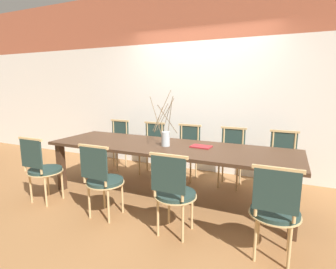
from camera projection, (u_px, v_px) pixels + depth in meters
The scene contains 14 objects.
ground_plane at pixel (168, 197), 3.61m from camera, with size 16.00×16.00×0.00m, color olive.
wall_rear at pixel (200, 80), 4.52m from camera, with size 12.00×0.06×3.20m.
dining_table at pixel (168, 151), 3.49m from camera, with size 3.29×0.98×0.73m.
chair_near_leftend at pixel (42, 167), 3.37m from camera, with size 0.44×0.44×0.89m.
chair_near_left at pixel (102, 178), 2.98m from camera, with size 0.44×0.44×0.89m.
chair_near_center at pixel (174, 191), 2.62m from camera, with size 0.44×0.44×0.89m.
chair_near_right at pixel (275, 209), 2.23m from camera, with size 0.44×0.44×0.89m.
chair_far_leftend at pixel (116, 143), 4.82m from camera, with size 0.44×0.44×0.89m.
chair_far_left at pixel (151, 146), 4.53m from camera, with size 0.44×0.44×0.89m.
chair_far_center at pixel (187, 150), 4.26m from camera, with size 0.44×0.44×0.89m.
chair_far_right at pixel (231, 155), 3.97m from camera, with size 0.44×0.44×0.89m.
chair_far_rightend at pixel (282, 160), 3.68m from camera, with size 0.44×0.44×0.89m.
vase_centerpiece at pixel (165, 137), 3.43m from camera, with size 0.39×0.40×0.73m.
book_stack at pixel (201, 147), 3.38m from camera, with size 0.27×0.20×0.02m.
Camera 1 is at (1.41, -3.08, 1.52)m, focal length 28.00 mm.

